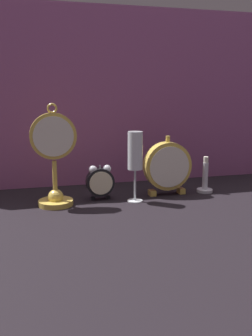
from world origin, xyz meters
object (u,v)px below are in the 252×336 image
Objects in this scene: champagne_flute at (135,155)px; brass_candlestick at (205,181)px; pocket_watch_on_stand at (54,164)px; mantel_clock_silver at (167,166)px; alarm_clock_twin_bell at (100,181)px.

brass_candlestick is at bearing 9.69° from champagne_flute.
pocket_watch_on_stand reaches higher than brass_candlestick.
mantel_clock_silver reaches higher than brass_candlestick.
alarm_clock_twin_bell is 0.51× the size of champagne_flute.
champagne_flute is at bearing -5.05° from pocket_watch_on_stand.
champagne_flute is 1.79× the size of brass_candlestick.
champagne_flute is (-0.13, -0.05, 0.05)m from mantel_clock_silver.
mantel_clock_silver is at bearing 4.06° from pocket_watch_on_stand.
mantel_clock_silver is 0.14m from champagne_flute.
pocket_watch_on_stand is 2.75× the size of alarm_clock_twin_bell.
pocket_watch_on_stand is 0.52m from brass_candlestick.
brass_candlestick is at bearing -0.68° from alarm_clock_twin_bell.
pocket_watch_on_stand reaches higher than mantel_clock_silver.
alarm_clock_twin_bell is 0.91× the size of brass_candlestick.
champagne_flute reaches higher than brass_candlestick.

